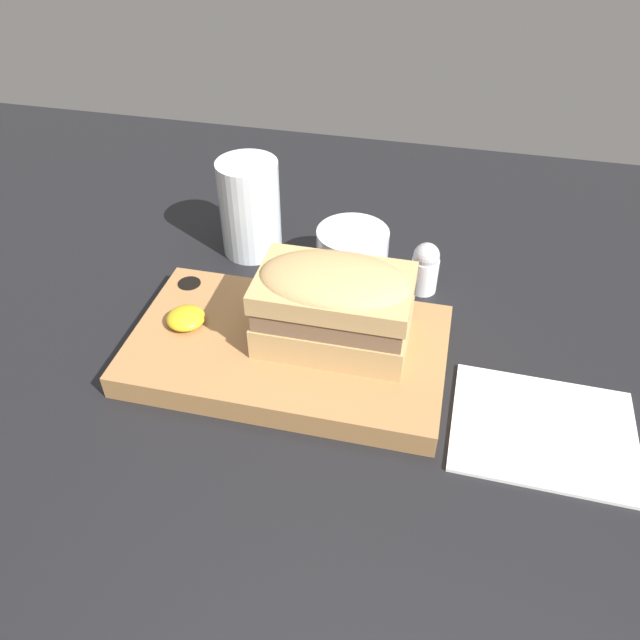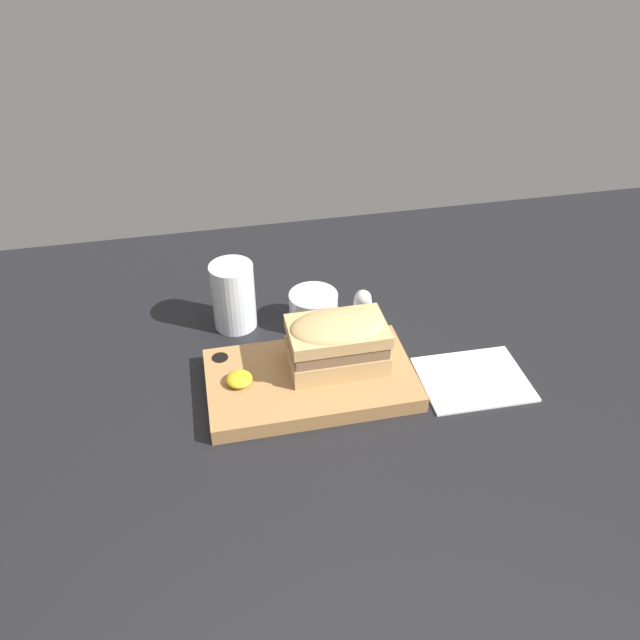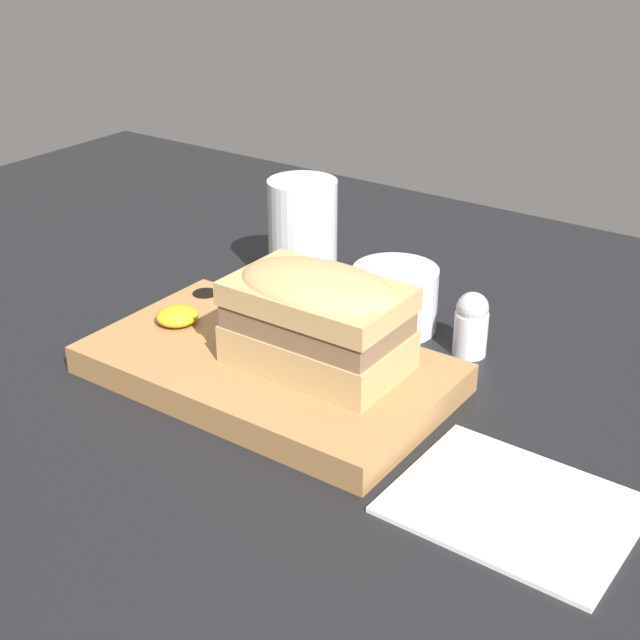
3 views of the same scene
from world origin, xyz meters
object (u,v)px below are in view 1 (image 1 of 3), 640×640
sandwich (334,302)px  napkin (543,430)px  salt_shaker (425,267)px  water_glass (250,214)px  serving_board (287,349)px  wine_glass (352,256)px

sandwich → napkin: sandwich is taller
salt_shaker → sandwich: bearing=-119.9°
sandwich → water_glass: water_glass is taller
salt_shaker → napkin: bearing=-55.4°
serving_board → salt_shaker: salt_shaker is taller
serving_board → sandwich: (4.42, 1.23, 5.92)cm
napkin → salt_shaker: size_ratio=2.66×
salt_shaker → wine_glass: bearing=175.8°
serving_board → salt_shaker: (12.09, 14.56, 1.82)cm
wine_glass → salt_shaker: size_ratio=1.34×
serving_board → water_glass: (-9.42, 18.08, 3.82)cm
napkin → serving_board: bearing=171.0°
serving_board → sandwich: sandwich is taller
water_glass → salt_shaker: (21.51, -3.51, -2.00)cm
sandwich → wine_glass: (-0.78, 13.96, -4.21)cm
sandwich → wine_glass: bearing=93.2°
serving_board → wine_glass: size_ratio=3.76×
serving_board → water_glass: bearing=117.5°
napkin → sandwich: bearing=165.8°
napkin → wine_glass: bearing=137.9°
salt_shaker → water_glass: bearing=170.7°
serving_board → salt_shaker: size_ratio=5.04×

